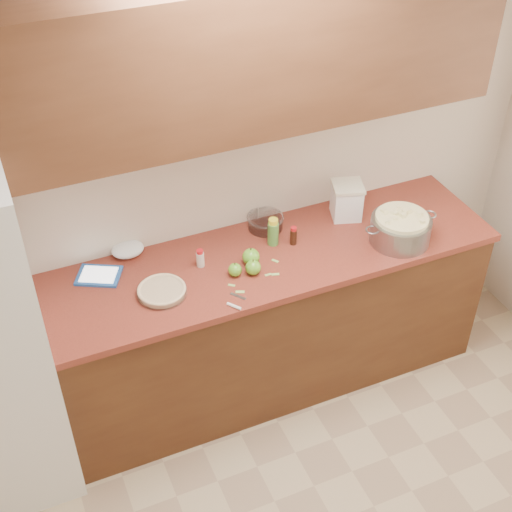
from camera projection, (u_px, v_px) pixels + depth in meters
name	position (u px, v px, depth m)	size (l,w,h in m)	color
room_shell	(425.00, 423.00, 2.40)	(3.60, 3.60, 3.60)	tan
counter_run	(253.00, 323.00, 3.98)	(2.64, 0.68, 0.92)	#4F2D16
upper_cabinets	(239.00, 59.00, 3.16)	(2.60, 0.34, 0.70)	#502C18
pie	(162.00, 291.00, 3.47)	(0.25, 0.25, 0.04)	silver
colander	(400.00, 229.00, 3.77)	(0.43, 0.32, 0.16)	gray
flour_canister	(347.00, 200.00, 3.94)	(0.21, 0.21, 0.21)	white
tablet	(99.00, 276.00, 3.58)	(0.27, 0.24, 0.02)	#2256A5
paring_knife	(235.00, 305.00, 3.41)	(0.11, 0.14, 0.02)	gray
lemon_bottle	(273.00, 232.00, 3.75)	(0.06, 0.06, 0.16)	#4C8C38
cinnamon_shaker	(200.00, 258.00, 3.62)	(0.04, 0.04, 0.10)	beige
vanilla_bottle	(293.00, 236.00, 3.77)	(0.04, 0.04, 0.11)	black
mixing_bowl	(265.00, 221.00, 3.89)	(0.20, 0.20, 0.08)	silver
paper_towel	(128.00, 249.00, 3.70)	(0.17, 0.14, 0.07)	white
apple_left	(235.00, 270.00, 3.57)	(0.07, 0.07, 0.08)	#5EA426
apple_center	(251.00, 257.00, 3.64)	(0.09, 0.09, 0.10)	#5EA426
apple_front	(253.00, 267.00, 3.58)	(0.08, 0.08, 0.09)	#5EA426
peel_a	(268.00, 275.00, 3.59)	(0.03, 0.01, 0.00)	#A0C861
peel_b	(240.00, 292.00, 3.49)	(0.04, 0.02, 0.00)	#A0C861
peel_c	(232.00, 285.00, 3.53)	(0.04, 0.01, 0.00)	#A0C861
peel_d	(275.00, 261.00, 3.68)	(0.04, 0.02, 0.00)	#A0C861
peel_e	(275.00, 274.00, 3.60)	(0.04, 0.02, 0.00)	#A0C861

